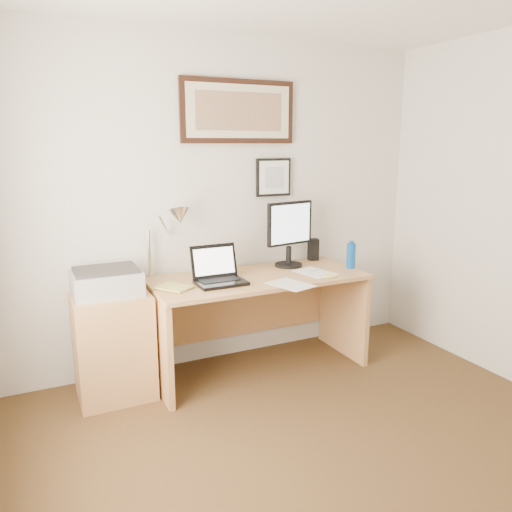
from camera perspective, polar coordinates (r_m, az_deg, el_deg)
floor at (r=2.74m, az=13.84°, el=-26.44°), size 4.00×4.00×0.00m
wall_back at (r=3.90m, az=-4.11°, el=5.86°), size 3.50×0.02×2.50m
side_cabinet at (r=3.58m, az=-15.94°, el=-9.93°), size 0.50×0.40×0.73m
water_bottle at (r=4.00m, az=10.80°, el=0.01°), size 0.07×0.07×0.20m
bottle_cap at (r=3.98m, az=10.87°, el=1.55°), size 0.04×0.04×0.02m
speaker at (r=4.23m, az=6.56°, el=0.75°), size 0.09×0.09×0.18m
paper_sheet_a at (r=3.50m, az=3.97°, el=-3.26°), size 0.30×0.36×0.00m
paper_sheet_b at (r=3.83m, az=6.73°, el=-1.89°), size 0.28×0.35×0.00m
sticky_pad at (r=3.73m, az=8.46°, el=-2.26°), size 0.09×0.09×0.01m
marker_pen at (r=3.85m, az=6.42°, el=-1.74°), size 0.14×0.06×0.02m
book at (r=3.38m, az=-10.26°, el=-3.93°), size 0.27×0.29×0.02m
desk at (r=3.86m, az=-0.29°, el=-5.38°), size 1.60×0.70×0.75m
laptop at (r=3.54m, az=-4.32°, el=-2.15°), size 0.34×0.29×0.26m
lcd_monitor at (r=3.96m, az=3.86°, el=2.90°), size 0.42×0.22×0.52m
printer at (r=3.46m, az=-16.71°, el=-2.82°), size 0.44×0.34×0.18m
desk_lamp at (r=3.59m, az=-9.06°, el=4.14°), size 0.29×0.27×0.53m
picture_large at (r=3.91m, az=-1.99°, el=16.19°), size 0.92×0.04×0.47m
picture_small at (r=4.04m, az=2.01°, el=8.98°), size 0.30×0.03×0.30m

